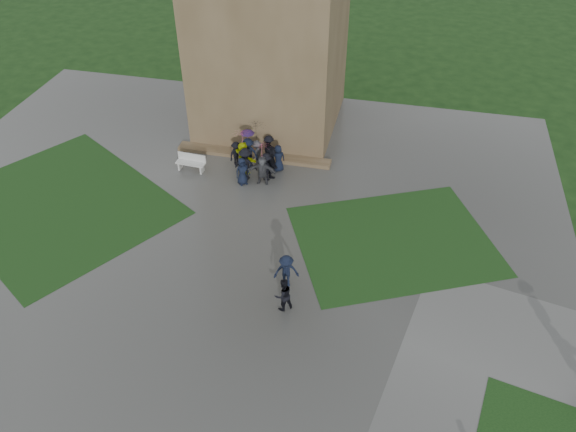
# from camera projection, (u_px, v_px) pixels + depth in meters

# --- Properties ---
(ground) EXTENTS (120.00, 120.00, 0.00)m
(ground) POSITION_uv_depth(u_px,v_px,m) (188.00, 286.00, 24.41)
(ground) COLOR black
(plaza) EXTENTS (34.00, 34.00, 0.02)m
(plaza) POSITION_uv_depth(u_px,v_px,m) (204.00, 255.00, 25.92)
(plaza) COLOR #3C3C39
(plaza) RESTS_ON ground
(lawn_inset_left) EXTENTS (14.10, 13.46, 0.01)m
(lawn_inset_left) POSITION_uv_depth(u_px,v_px,m) (60.00, 204.00, 28.90)
(lawn_inset_left) COLOR black
(lawn_inset_left) RESTS_ON plaza
(lawn_inset_right) EXTENTS (11.12, 10.15, 0.01)m
(lawn_inset_right) POSITION_uv_depth(u_px,v_px,m) (394.00, 240.00, 26.71)
(lawn_inset_right) COLOR black
(lawn_inset_right) RESTS_ON plaza
(tower_plinth) EXTENTS (9.00, 0.80, 0.22)m
(tower_plinth) POSITION_uv_depth(u_px,v_px,m) (254.00, 155.00, 32.37)
(tower_plinth) COLOR brown
(tower_plinth) RESTS_ON plaza
(bench) EXTENTS (1.68, 0.62, 0.96)m
(bench) POSITION_uv_depth(u_px,v_px,m) (191.00, 162.00, 31.09)
(bench) COLOR silver
(bench) RESTS_ON plaza
(visitor_cluster) EXTENTS (3.34, 3.49, 2.69)m
(visitor_cluster) POSITION_uv_depth(u_px,v_px,m) (255.00, 156.00, 30.43)
(visitor_cluster) COLOR black
(visitor_cluster) RESTS_ON plaza
(pedestrian_mid) EXTENTS (1.20, 0.86, 1.68)m
(pedestrian_mid) POSITION_uv_depth(u_px,v_px,m) (286.00, 271.00, 23.90)
(pedestrian_mid) COLOR black
(pedestrian_mid) RESTS_ON plaza
(pedestrian_near) EXTENTS (0.88, 0.84, 1.60)m
(pedestrian_near) POSITION_uv_depth(u_px,v_px,m) (283.00, 295.00, 22.91)
(pedestrian_near) COLOR black
(pedestrian_near) RESTS_ON plaza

